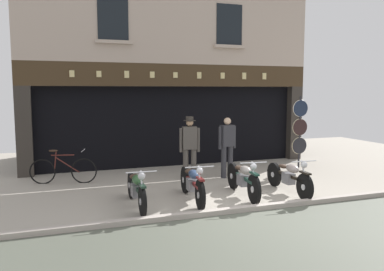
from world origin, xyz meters
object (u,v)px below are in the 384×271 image
at_px(motorcycle_center_left, 192,183).
at_px(salesman_left, 190,145).
at_px(motorcycle_center, 243,178).
at_px(advert_board_near, 106,115).
at_px(tyre_sign_pole, 300,128).
at_px(shopkeeper_center, 227,144).
at_px(leaning_bicycle, 63,170).
at_px(motorcycle_left, 137,188).
at_px(motorcycle_center_right, 289,176).

height_order(motorcycle_center_left, salesman_left, salesman_left).
xyz_separation_m(motorcycle_center, advert_board_near, (-2.60, 4.25, 1.28)).
bearing_deg(tyre_sign_pole, salesman_left, -171.49).
distance_m(motorcycle_center, shopkeeper_center, 2.07).
bearing_deg(shopkeeper_center, motorcycle_center_left, 39.99).
bearing_deg(leaning_bicycle, advert_board_near, 152.15).
bearing_deg(leaning_bicycle, shopkeeper_center, 93.95).
height_order(tyre_sign_pole, leaning_bicycle, tyre_sign_pole).
bearing_deg(motorcycle_center_left, advert_board_near, -66.67).
distance_m(motorcycle_center, tyre_sign_pole, 4.21).
distance_m(shopkeeper_center, leaning_bicycle, 4.53).
height_order(motorcycle_left, motorcycle_center_right, same).
distance_m(motorcycle_center, leaning_bicycle, 4.82).
height_order(shopkeeper_center, tyre_sign_pole, tyre_sign_pole).
relative_size(motorcycle_center, advert_board_near, 2.21).
bearing_deg(tyre_sign_pole, motorcycle_left, -156.44).
bearing_deg(motorcycle_left, motorcycle_center, -177.77).
relative_size(salesman_left, shopkeeper_center, 1.03).
bearing_deg(shopkeeper_center, motorcycle_center_right, 100.46).
bearing_deg(motorcycle_left, tyre_sign_pole, -154.58).
bearing_deg(motorcycle_center, tyre_sign_pole, -136.18).
bearing_deg(motorcycle_center_right, leaning_bicycle, -26.96).
xyz_separation_m(shopkeeper_center, advert_board_near, (-3.07, 2.30, 0.76)).
distance_m(motorcycle_left, motorcycle_center, 2.53).
distance_m(motorcycle_left, tyre_sign_pole, 6.39).
distance_m(motorcycle_center, advert_board_near, 5.14).
relative_size(motorcycle_center_left, salesman_left, 1.17).
height_order(motorcycle_center_right, salesman_left, salesman_left).
relative_size(motorcycle_center, motorcycle_center_right, 1.01).
xyz_separation_m(motorcycle_center_left, salesman_left, (0.61, 1.92, 0.56)).
xyz_separation_m(tyre_sign_pole, leaning_bicycle, (-7.22, 0.25, -0.92)).
xyz_separation_m(salesman_left, advert_board_near, (-1.94, 2.33, 0.73)).
bearing_deg(motorcycle_left, leaning_bicycle, -61.22).
relative_size(motorcycle_center_left, motorcycle_center_right, 1.03).
bearing_deg(shopkeeper_center, tyre_sign_pole, -176.65).
bearing_deg(leaning_bicycle, motorcycle_left, 41.39).
relative_size(motorcycle_center_right, advert_board_near, 2.19).
bearing_deg(motorcycle_center_right, motorcycle_center_left, -0.69).
height_order(motorcycle_center, salesman_left, salesman_left).
bearing_deg(motorcycle_center_left, salesman_left, -101.70).
bearing_deg(salesman_left, motorcycle_center_left, 83.54).
relative_size(motorcycle_left, motorcycle_center, 0.98).
bearing_deg(shopkeeper_center, motorcycle_left, 25.06).
height_order(shopkeeper_center, advert_board_near, advert_board_near).
height_order(motorcycle_left, shopkeeper_center, shopkeeper_center).
height_order(motorcycle_center, motorcycle_center_right, motorcycle_center).
distance_m(motorcycle_center_right, leaning_bicycle, 5.88).
relative_size(motorcycle_left, salesman_left, 1.13).
relative_size(motorcycle_center_right, shopkeeper_center, 1.18).
relative_size(motorcycle_left, motorcycle_center_right, 0.99).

